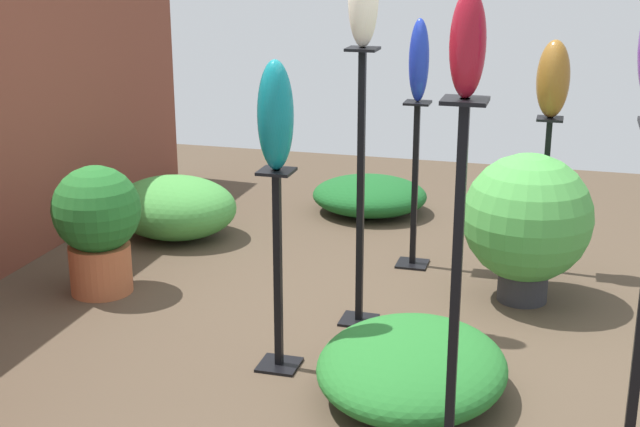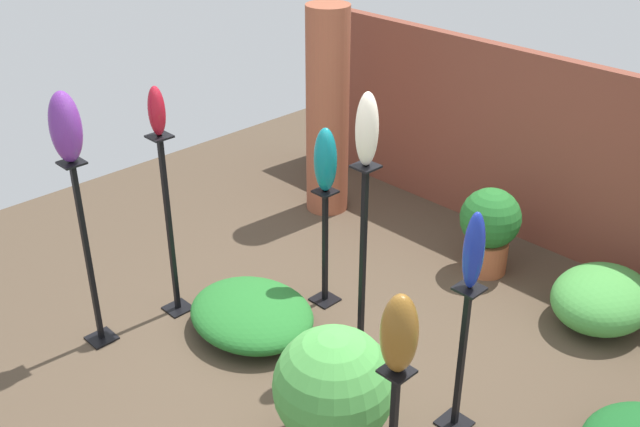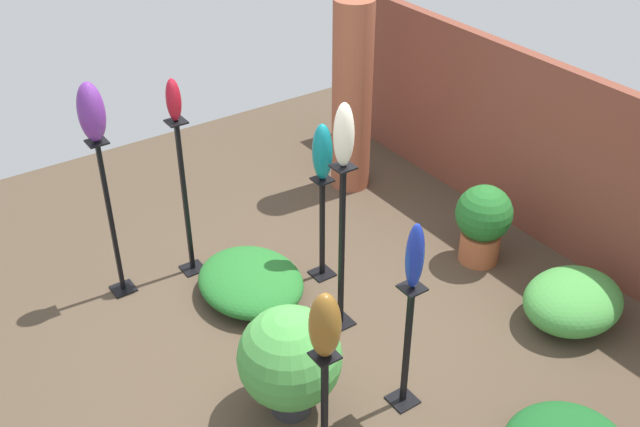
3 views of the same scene
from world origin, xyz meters
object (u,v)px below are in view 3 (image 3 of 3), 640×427
object	(u,v)px
art_vase_ivory	(344,135)
art_vase_teal	(322,152)
art_vase_violet	(91,112)
art_vase_cobalt	(415,256)
pedestal_teal	(322,233)
pedestal_bronze	(324,416)
art_vase_bronze	(325,325)
pedestal_violet	(112,225)
pedestal_ivory	(342,255)
pedestal_cobalt	(407,352)
brick_pillar	(352,97)
pedestal_ruby	(186,205)
potted_plant_mid_right	(290,359)
potted_plant_near_pillar	(483,221)
art_vase_ruby	(174,100)

from	to	relation	value
art_vase_ivory	art_vase_teal	distance (m)	0.86
art_vase_violet	art_vase_cobalt	bearing A→B (deg)	26.30
pedestal_teal	art_vase_cobalt	world-z (taller)	art_vase_cobalt
pedestal_teal	pedestal_bronze	bearing A→B (deg)	-34.33
pedestal_bronze	art_vase_bronze	size ratio (longest dim) A/B	2.11
pedestal_teal	art_vase_teal	size ratio (longest dim) A/B	1.97
art_vase_bronze	pedestal_violet	bearing A→B (deg)	-171.04
art_vase_cobalt	art_vase_violet	bearing A→B (deg)	-153.70
pedestal_violet	art_vase_cobalt	bearing A→B (deg)	26.30
pedestal_ivory	art_vase_violet	xyz separation A→B (m)	(-1.48, -1.34, 1.04)
pedestal_violet	art_vase_cobalt	size ratio (longest dim) A/B	2.93
pedestal_bronze	art_vase_teal	distance (m)	2.27
pedestal_cobalt	art_vase_ivory	size ratio (longest dim) A/B	2.13
pedestal_ivory	art_vase_cobalt	world-z (taller)	art_vase_cobalt
brick_pillar	pedestal_cobalt	size ratio (longest dim) A/B	1.90
pedestal_violet	art_vase_teal	size ratio (longest dim) A/B	2.89
pedestal_ruby	art_vase_teal	world-z (taller)	art_vase_teal
pedestal_cobalt	potted_plant_mid_right	world-z (taller)	pedestal_cobalt
art_vase_cobalt	potted_plant_mid_right	xyz separation A→B (m)	(-0.41, -0.73, -0.84)
art_vase_violet	potted_plant_mid_right	world-z (taller)	art_vase_violet
brick_pillar	pedestal_bronze	distance (m)	3.83
art_vase_teal	pedestal_cobalt	bearing A→B (deg)	-13.49
pedestal_cobalt	art_vase_cobalt	distance (m)	0.85
pedestal_ivory	potted_plant_mid_right	size ratio (longest dim) A/B	1.72
pedestal_ivory	potted_plant_near_pillar	bearing A→B (deg)	89.70
pedestal_bronze	pedestal_ruby	bearing A→B (deg)	174.40
pedestal_cobalt	pedestal_bronze	bearing A→B (deg)	-81.00
brick_pillar	art_vase_cobalt	world-z (taller)	brick_pillar
art_vase_ivory	art_vase_cobalt	bearing A→B (deg)	-7.58
pedestal_cobalt	art_vase_cobalt	world-z (taller)	art_vase_cobalt
art_vase_bronze	art_vase_ruby	bearing A→B (deg)	174.40
art_vase_violet	potted_plant_mid_right	bearing A→B (deg)	13.25
brick_pillar	pedestal_ruby	world-z (taller)	brick_pillar
pedestal_bronze	pedestal_cobalt	size ratio (longest dim) A/B	0.92
pedestal_bronze	art_vase_cobalt	distance (m)	1.20
potted_plant_near_pillar	pedestal_bronze	bearing A→B (deg)	-66.66
art_vase_violet	art_vase_cobalt	xyz separation A→B (m)	(2.45, 1.21, -0.41)
brick_pillar	art_vase_violet	size ratio (longest dim) A/B	4.10
pedestal_ruby	art_vase_ruby	xyz separation A→B (m)	(0.00, 0.00, 1.01)
brick_pillar	pedestal_cobalt	bearing A→B (deg)	-29.46
art_vase_ruby	art_vase_cobalt	world-z (taller)	art_vase_ruby
brick_pillar	art_vase_cobalt	xyz separation A→B (m)	(2.81, -1.59, 0.31)
pedestal_cobalt	art_vase_bronze	size ratio (longest dim) A/B	2.28
art_vase_ivory	brick_pillar	bearing A→B (deg)	141.48
brick_pillar	pedestal_ivory	size ratio (longest dim) A/B	1.35
art_vase_teal	pedestal_ivory	bearing A→B (deg)	-21.91
pedestal_ruby	art_vase_teal	size ratio (longest dim) A/B	2.95
pedestal_teal	pedestal_ruby	bearing A→B (deg)	-128.34
pedestal_cobalt	art_vase_violet	world-z (taller)	art_vase_violet
pedestal_bronze	art_vase_teal	xyz separation A→B (m)	(-1.75, 1.19, 0.82)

